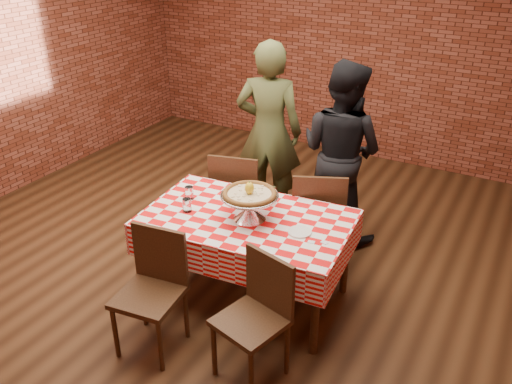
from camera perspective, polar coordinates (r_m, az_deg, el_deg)
ground at (r=5.02m, az=-4.51°, el=-7.01°), size 6.00×6.00×0.00m
back_wall at (r=6.97m, az=9.17°, el=15.60°), size 5.50×0.00×5.50m
table at (r=4.34m, az=-0.93°, el=-7.04°), size 1.64×1.07×0.75m
tablecloth at (r=4.20m, az=-0.96°, el=-4.24°), size 1.68×1.11×0.27m
pizza_stand at (r=4.07m, az=-0.69°, el=-1.56°), size 0.53×0.53×0.20m
pizza at (r=4.02m, az=-0.70°, el=-0.24°), size 0.48×0.48×0.03m
lemon at (r=3.99m, az=-0.70°, el=0.42°), size 0.08×0.08×0.09m
water_glass_left at (r=4.22m, az=-7.31°, el=-1.38°), size 0.07×0.07×0.11m
water_glass_right at (r=4.40m, az=-7.07°, el=-0.09°), size 0.07×0.07×0.11m
side_plate at (r=3.95m, az=4.64°, el=-4.22°), size 0.19×0.19×0.01m
sweetener_packet_a at (r=3.84m, az=5.86°, el=-5.28°), size 0.06×0.04×0.00m
sweetener_packet_b at (r=3.85m, az=7.23°, el=-5.31°), size 0.06×0.04×0.00m
condiment_caddy at (r=4.31m, az=1.31°, el=-0.29°), size 0.11×0.09×0.14m
chair_near_left at (r=3.90m, az=-11.29°, el=-10.76°), size 0.47×0.47×0.90m
chair_near_right at (r=3.63m, az=-0.60°, el=-13.68°), size 0.50×0.50×0.89m
chair_far_left at (r=5.09m, az=-1.73°, el=-0.27°), size 0.56×0.56×0.94m
chair_far_right at (r=4.78m, az=6.51°, el=-2.41°), size 0.60×0.60×0.93m
diner_olive at (r=5.37m, az=1.37°, el=6.36°), size 0.76×0.60×1.81m
diner_black at (r=5.08m, az=8.97°, el=4.20°), size 0.96×0.82×1.72m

